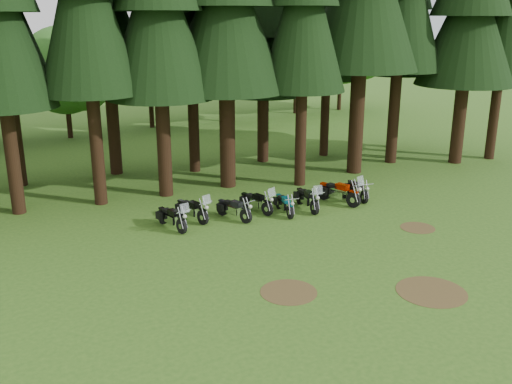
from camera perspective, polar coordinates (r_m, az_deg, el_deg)
ground at (r=21.10m, az=7.65°, el=-5.98°), size 120.00×120.00×0.00m
pine_back_4 at (r=32.85m, az=0.74°, el=17.23°), size 4.94×4.94×13.78m
decid_3 at (r=41.68m, az=-18.20°, el=11.26°), size 6.12×5.95×7.65m
decid_4 at (r=44.25m, az=-10.24°, el=11.95°), size 5.93×5.76×7.41m
decid_5 at (r=45.96m, az=-1.84°, el=14.72°), size 8.45×8.21×10.56m
decid_6 at (r=50.26m, az=4.51°, el=13.72°), size 7.06×6.86×8.82m
decid_7 at (r=52.59m, az=9.09°, el=14.83°), size 8.44×8.20×10.55m
dirt_patch_0 at (r=18.10m, az=3.28°, el=-9.95°), size 1.80×1.80×0.01m
dirt_patch_1 at (r=24.13m, az=15.86°, el=-3.46°), size 1.40×1.40×0.01m
dirt_patch_2 at (r=18.91m, az=17.13°, el=-9.50°), size 2.20×2.20×0.01m
motorcycle_0 at (r=23.24m, az=-8.41°, el=-2.62°), size 0.73×2.10×1.32m
motorcycle_1 at (r=24.08m, az=-6.42°, el=-1.81°), size 0.87×2.10×1.34m
motorcycle_2 at (r=24.08m, az=-2.25°, el=-1.77°), size 0.81×1.96×0.83m
motorcycle_3 at (r=24.96m, az=0.01°, el=-1.04°), size 0.85×2.04×1.30m
motorcycle_4 at (r=24.76m, az=2.85°, el=-1.28°), size 0.42×1.95×0.80m
motorcycle_5 at (r=25.37m, az=5.15°, el=-0.73°), size 0.54×2.21×1.39m
motorcycle_6 at (r=26.31m, az=8.27°, el=-0.09°), size 1.08×2.36×1.52m
motorcycle_7 at (r=27.15m, az=10.09°, el=0.17°), size 0.46×2.00×0.82m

